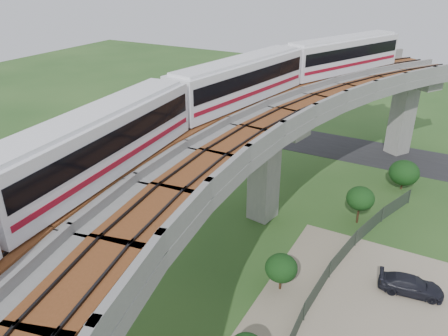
% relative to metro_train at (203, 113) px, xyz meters
% --- Properties ---
extents(ground, '(160.00, 160.00, 0.00)m').
position_rel_metro_train_xyz_m(ground, '(-0.36, -1.45, -12.31)').
color(ground, '#264B1E').
rests_on(ground, ground).
extents(asphalt_road, '(60.00, 8.00, 0.03)m').
position_rel_metro_train_xyz_m(asphalt_road, '(-0.36, 28.55, -12.29)').
color(asphalt_road, '#232326').
rests_on(asphalt_road, ground).
extents(viaduct, '(19.58, 73.98, 11.40)m').
position_rel_metro_train_xyz_m(viaduct, '(3.48, -1.45, -3.26)').
color(viaduct, '#99968E').
rests_on(viaduct, ground).
extents(metro_train, '(11.27, 61.32, 3.64)m').
position_rel_metro_train_xyz_m(metro_train, '(0.00, 0.00, 0.00)').
color(metro_train, white).
rests_on(metro_train, ground).
extents(fence, '(3.87, 38.73, 1.50)m').
position_rel_metro_train_xyz_m(fence, '(9.39, -1.45, -11.56)').
color(fence, '#2D382D').
rests_on(fence, ground).
extents(tree_0, '(2.96, 2.96, 3.09)m').
position_rel_metro_train_xyz_m(tree_0, '(10.81, 20.60, -10.48)').
color(tree_0, '#382314').
rests_on(tree_0, ground).
extents(tree_1, '(2.42, 2.42, 3.48)m').
position_rel_metro_train_xyz_m(tree_1, '(8.36, 12.03, -9.87)').
color(tree_1, '#382314').
rests_on(tree_1, ground).
extents(tree_2, '(2.27, 2.27, 2.80)m').
position_rel_metro_train_xyz_m(tree_2, '(5.64, 0.63, -10.48)').
color(tree_2, '#382314').
rests_on(tree_2, ground).
extents(car_dark, '(4.52, 2.39, 1.25)m').
position_rel_metro_train_xyz_m(car_dark, '(13.75, 4.61, -11.64)').
color(car_dark, black).
rests_on(car_dark, dirt_lot).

